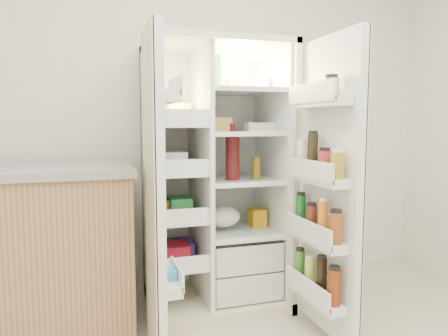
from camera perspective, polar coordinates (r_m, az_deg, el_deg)
name	(u,v)px	position (r m, az deg, el deg)	size (l,w,h in m)	color
wall_back	(192,112)	(3.25, -4.39, 7.47)	(4.00, 0.02, 2.70)	silver
refrigerator	(216,198)	(2.98, -1.12, -4.08)	(0.93, 0.70, 1.80)	beige
freezer_door	(155,195)	(2.26, -9.25, -3.55)	(0.15, 0.40, 1.72)	white
fridge_door	(328,192)	(2.52, 13.76, -3.18)	(0.17, 0.58, 1.72)	white
kitchen_counter	(12,253)	(2.82, -26.64, -10.21)	(1.39, 0.74, 1.01)	#A77B53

